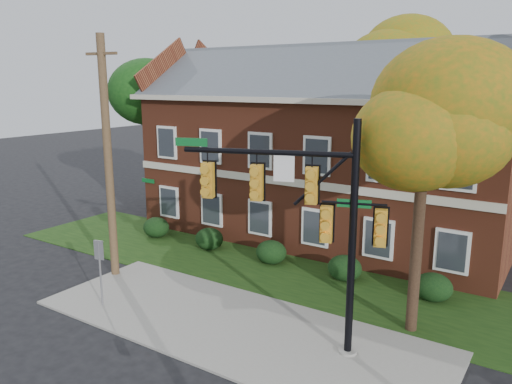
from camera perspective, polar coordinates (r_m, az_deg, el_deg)
The scene contains 15 objects.
ground at distance 16.39m, azimuth -4.85°, elevation -16.44°, with size 120.00×120.00×0.00m, color black.
sidewalk at distance 17.07m, azimuth -2.71°, elevation -15.00°, with size 14.00×5.00×0.08m, color gray.
grass_strip at distance 20.95m, azimuth 5.45°, elevation -9.70°, with size 30.00×6.00×0.04m, color #193811.
apartment_building at distance 25.79m, azimuth 7.97°, elevation 5.88°, with size 18.80×8.80×9.74m.
hedge_far_left at distance 26.41m, azimuth -11.33°, elevation -3.98°, with size 1.40×1.26×1.05m, color black.
hedge_left at distance 24.17m, azimuth -5.37°, elevation -5.34°, with size 1.40×1.26×1.05m, color black.
hedge_center at distance 22.26m, azimuth 1.75°, elevation -6.89°, with size 1.40×1.26×1.05m, color black.
hedge_right at distance 20.76m, azimuth 10.10°, elevation -8.55°, with size 1.40×1.26×1.05m, color black.
hedge_far_right at distance 19.78m, azimuth 19.59°, elevation -10.21°, with size 1.40×1.26×1.05m, color black.
tree_near_right at distance 15.58m, azimuth 19.50°, elevation 7.19°, with size 4.50×4.25×8.58m.
tree_left_rear at distance 30.25m, azimuth -10.04°, elevation 10.00°, with size 5.40×5.10×8.88m.
tree_far_rear at distance 32.47m, azimuth 16.54°, elevation 13.67°, with size 6.84×6.46×11.52m.
traffic_signal at distance 14.25m, azimuth 6.07°, elevation -2.21°, with size 5.96×2.15×6.96m.
utility_pole at distance 20.67m, azimuth -16.55°, elevation 3.67°, with size 1.51×0.36×9.71m.
sign_post at distance 18.54m, azimuth -17.44°, elevation -7.68°, with size 0.36×0.14×2.51m.
Camera 1 is at (8.94, -11.21, 7.94)m, focal length 35.00 mm.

